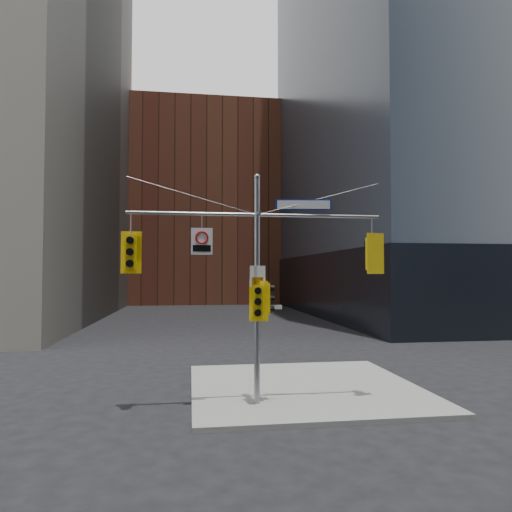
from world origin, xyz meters
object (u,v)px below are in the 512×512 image
object	(u,v)px
street_sign_blade	(304,205)
traffic_light_pole_front	(258,301)
regulatory_sign_arm	(202,240)
signal_assembly	(257,265)
traffic_light_west_arm	(131,252)
traffic_light_east_arm	(372,254)
traffic_light_pole_side	(267,299)

from	to	relation	value
street_sign_blade	traffic_light_pole_front	bearing A→B (deg)	-162.72
regulatory_sign_arm	traffic_light_pole_front	bearing A→B (deg)	-7.19
street_sign_blade	regulatory_sign_arm	xyz separation A→B (m)	(-3.22, -0.02, -1.17)
signal_assembly	traffic_light_west_arm	world-z (taller)	signal_assembly
traffic_light_east_arm	regulatory_sign_arm	xyz separation A→B (m)	(-5.50, -0.02, 0.38)
traffic_light_east_arm	traffic_light_pole_front	size ratio (longest dim) A/B	1.06
traffic_light_east_arm	traffic_light_pole_front	distance (m)	4.07
traffic_light_pole_front	regulatory_sign_arm	size ratio (longest dim) A/B	1.50
traffic_light_pole_front	street_sign_blade	xyz separation A→B (m)	(1.50, 0.27, 3.04)
traffic_light_west_arm	traffic_light_pole_side	world-z (taller)	traffic_light_west_arm
traffic_light_east_arm	street_sign_blade	world-z (taller)	street_sign_blade
traffic_light_east_arm	regulatory_sign_arm	distance (m)	5.51
traffic_light_west_arm	traffic_light_pole_side	distance (m)	4.41
traffic_light_west_arm	traffic_light_pole_front	bearing A→B (deg)	-5.60
traffic_light_west_arm	regulatory_sign_arm	distance (m)	2.16
signal_assembly	regulatory_sign_arm	size ratio (longest dim) A/B	9.72
traffic_light_east_arm	traffic_light_pole_side	world-z (taller)	traffic_light_east_arm
traffic_light_pole_side	traffic_light_pole_front	size ratio (longest dim) A/B	0.79
signal_assembly	traffic_light_pole_front	world-z (taller)	signal_assembly
traffic_light_west_arm	signal_assembly	bearing A→B (deg)	-1.63
signal_assembly	regulatory_sign_arm	xyz separation A→B (m)	(-1.72, -0.02, 0.76)
traffic_light_pole_side	traffic_light_pole_front	xyz separation A→B (m)	(-0.32, -0.27, -0.06)
street_sign_blade	regulatory_sign_arm	world-z (taller)	street_sign_blade
signal_assembly	traffic_light_east_arm	bearing A→B (deg)	0.01
traffic_light_pole_front	regulatory_sign_arm	bearing A→B (deg)	-176.05
signal_assembly	traffic_light_east_arm	xyz separation A→B (m)	(3.78, 0.00, 0.38)
street_sign_blade	traffic_light_pole_side	bearing A→B (deg)	-173.09
signal_assembly	traffic_light_pole_side	xyz separation A→B (m)	(0.32, 0.01, -1.05)
street_sign_blade	regulatory_sign_arm	distance (m)	3.43
signal_assembly	traffic_light_pole_side	size ratio (longest dim) A/B	8.21
traffic_light_east_arm	traffic_light_west_arm	bearing A→B (deg)	-13.34
traffic_light_west_arm	traffic_light_east_arm	xyz separation A→B (m)	(7.63, -0.01, 0.00)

